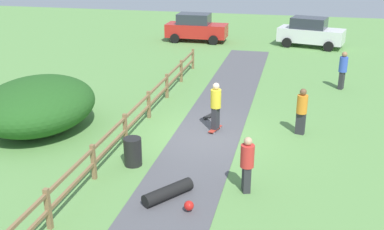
{
  "coord_description": "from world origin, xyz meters",
  "views": [
    {
      "loc": [
        2.93,
        -14.86,
        6.56
      ],
      "look_at": [
        -0.41,
        -0.6,
        1.0
      ],
      "focal_mm": 42.78,
      "sensor_mm": 36.0,
      "label": 1
    }
  ],
  "objects_px": {
    "bystander_blue": "(343,69)",
    "parked_car_red": "(196,28)",
    "skater_riding": "(216,104)",
    "skater_fallen": "(170,193)",
    "skateboard_loose": "(210,115)",
    "bystander_red": "(247,162)",
    "bush_large": "(38,105)",
    "bystander_orange": "(302,109)",
    "parked_car_white": "(310,32)",
    "trash_bin": "(133,152)"
  },
  "relations": [
    {
      "from": "trash_bin",
      "to": "parked_car_red",
      "type": "height_order",
      "value": "parked_car_red"
    },
    {
      "from": "trash_bin",
      "to": "skater_fallen",
      "type": "distance_m",
      "value": 2.44
    },
    {
      "from": "skateboard_loose",
      "to": "parked_car_red",
      "type": "xyz_separation_m",
      "value": [
        -3.84,
        14.4,
        0.87
      ]
    },
    {
      "from": "skater_fallen",
      "to": "skater_riding",
      "type": "bearing_deg",
      "value": 86.23
    },
    {
      "from": "bush_large",
      "to": "bystander_blue",
      "type": "height_order",
      "value": "bush_large"
    },
    {
      "from": "skater_fallen",
      "to": "parked_car_red",
      "type": "relative_size",
      "value": 0.34
    },
    {
      "from": "trash_bin",
      "to": "bush_large",
      "type": "bearing_deg",
      "value": 155.48
    },
    {
      "from": "parked_car_white",
      "to": "bystander_red",
      "type": "bearing_deg",
      "value": -95.32
    },
    {
      "from": "skateboard_loose",
      "to": "bystander_red",
      "type": "xyz_separation_m",
      "value": [
        2.07,
        -5.43,
        0.82
      ]
    },
    {
      "from": "skateboard_loose",
      "to": "parked_car_white",
      "type": "relative_size",
      "value": 0.18
    },
    {
      "from": "skateboard_loose",
      "to": "parked_car_red",
      "type": "height_order",
      "value": "parked_car_red"
    },
    {
      "from": "skater_fallen",
      "to": "bystander_red",
      "type": "height_order",
      "value": "bystander_red"
    },
    {
      "from": "bystander_orange",
      "to": "bush_large",
      "type": "bearing_deg",
      "value": -169.69
    },
    {
      "from": "bystander_blue",
      "to": "parked_car_red",
      "type": "relative_size",
      "value": 0.43
    },
    {
      "from": "bystander_orange",
      "to": "bystander_red",
      "type": "xyz_separation_m",
      "value": [
        -1.42,
        -4.54,
        -0.05
      ]
    },
    {
      "from": "bush_large",
      "to": "bystander_blue",
      "type": "distance_m",
      "value": 13.67
    },
    {
      "from": "bystander_blue",
      "to": "parked_car_red",
      "type": "bearing_deg",
      "value": 134.6
    },
    {
      "from": "bush_large",
      "to": "bystander_orange",
      "type": "xyz_separation_m",
      "value": [
        9.45,
        1.72,
        -0.01
      ]
    },
    {
      "from": "bush_large",
      "to": "bystander_orange",
      "type": "height_order",
      "value": "bush_large"
    },
    {
      "from": "bystander_red",
      "to": "parked_car_white",
      "type": "bearing_deg",
      "value": 84.68
    },
    {
      "from": "skater_riding",
      "to": "skater_fallen",
      "type": "distance_m",
      "value": 5.1
    },
    {
      "from": "skater_riding",
      "to": "bystander_red",
      "type": "bearing_deg",
      "value": -68.34
    },
    {
      "from": "skater_riding",
      "to": "parked_car_red",
      "type": "height_order",
      "value": "parked_car_red"
    },
    {
      "from": "skater_fallen",
      "to": "bystander_blue",
      "type": "distance_m",
      "value": 12.63
    },
    {
      "from": "bush_large",
      "to": "bystander_orange",
      "type": "bearing_deg",
      "value": 10.31
    },
    {
      "from": "bystander_red",
      "to": "bystander_blue",
      "type": "distance_m",
      "value": 11.04
    },
    {
      "from": "bush_large",
      "to": "bystander_blue",
      "type": "xyz_separation_m",
      "value": [
        11.27,
        7.73,
        0.04
      ]
    },
    {
      "from": "skater_fallen",
      "to": "bystander_red",
      "type": "relative_size",
      "value": 0.87
    },
    {
      "from": "bush_large",
      "to": "skater_fallen",
      "type": "relative_size",
      "value": 3.31
    },
    {
      "from": "bystander_red",
      "to": "bystander_blue",
      "type": "bearing_deg",
      "value": 72.89
    },
    {
      "from": "skater_riding",
      "to": "skater_fallen",
      "type": "xyz_separation_m",
      "value": [
        -0.33,
        -5.02,
        -0.85
      ]
    },
    {
      "from": "bush_large",
      "to": "bystander_red",
      "type": "relative_size",
      "value": 2.89
    },
    {
      "from": "trash_bin",
      "to": "parked_car_red",
      "type": "relative_size",
      "value": 0.21
    },
    {
      "from": "bystander_red",
      "to": "bystander_orange",
      "type": "bearing_deg",
      "value": 72.63
    },
    {
      "from": "bush_large",
      "to": "skater_fallen",
      "type": "height_order",
      "value": "bush_large"
    },
    {
      "from": "skater_riding",
      "to": "bystander_blue",
      "type": "bearing_deg",
      "value": 52.96
    },
    {
      "from": "parked_car_white",
      "to": "skater_riding",
      "type": "bearing_deg",
      "value": -102.44
    },
    {
      "from": "bystander_orange",
      "to": "bystander_red",
      "type": "relative_size",
      "value": 1.04
    },
    {
      "from": "bystander_blue",
      "to": "parked_car_white",
      "type": "bearing_deg",
      "value": 98.57
    },
    {
      "from": "bystander_red",
      "to": "parked_car_red",
      "type": "bearing_deg",
      "value": 106.58
    },
    {
      "from": "trash_bin",
      "to": "parked_car_red",
      "type": "distance_m",
      "value": 19.15
    },
    {
      "from": "bystander_red",
      "to": "parked_car_white",
      "type": "height_order",
      "value": "parked_car_white"
    },
    {
      "from": "bystander_red",
      "to": "bystander_blue",
      "type": "height_order",
      "value": "bystander_blue"
    },
    {
      "from": "bystander_red",
      "to": "parked_car_red",
      "type": "distance_m",
      "value": 20.69
    },
    {
      "from": "trash_bin",
      "to": "skateboard_loose",
      "type": "relative_size",
      "value": 1.11
    },
    {
      "from": "trash_bin",
      "to": "skater_fallen",
      "type": "height_order",
      "value": "trash_bin"
    },
    {
      "from": "trash_bin",
      "to": "parked_car_red",
      "type": "bearing_deg",
      "value": 96.8
    },
    {
      "from": "skater_riding",
      "to": "bystander_orange",
      "type": "bearing_deg",
      "value": 8.38
    },
    {
      "from": "skater_fallen",
      "to": "skateboard_loose",
      "type": "xyz_separation_m",
      "value": [
        -0.11,
        6.36,
        -0.11
      ]
    },
    {
      "from": "bystander_red",
      "to": "parked_car_red",
      "type": "xyz_separation_m",
      "value": [
        -5.9,
        19.83,
        0.05
      ]
    }
  ]
}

